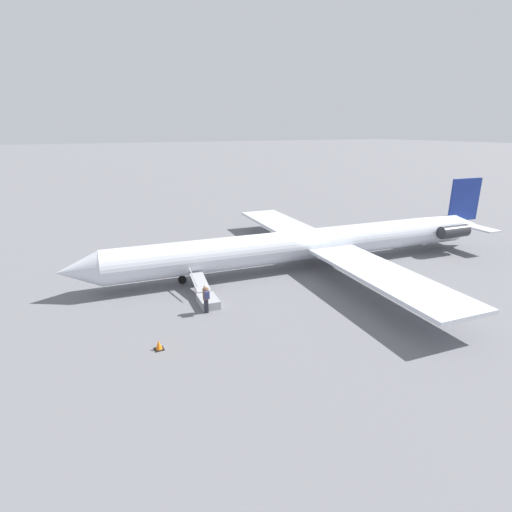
# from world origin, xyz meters

# --- Properties ---
(ground_plane) EXTENTS (600.00, 600.00, 0.00)m
(ground_plane) POSITION_xyz_m (0.00, 0.00, 0.00)
(ground_plane) COLOR slate
(airplane_main) EXTENTS (35.67, 27.78, 6.19)m
(airplane_main) POSITION_xyz_m (-0.95, 0.10, 1.84)
(airplane_main) COLOR silver
(airplane_main) RESTS_ON ground
(boarding_stairs) EXTENTS (1.42, 4.10, 1.59)m
(boarding_stairs) POSITION_xyz_m (9.34, 2.74, 0.36)
(boarding_stairs) COLOR #99999E
(boarding_stairs) RESTS_ON ground
(passenger) EXTENTS (0.36, 0.55, 1.74)m
(passenger) POSITION_xyz_m (9.85, 4.08, 1.00)
(passenger) COLOR #23232D
(passenger) RESTS_ON ground
(traffic_cone_near_stairs) EXTENTS (0.45, 0.45, 0.50)m
(traffic_cone_near_stairs) POSITION_xyz_m (13.41, 6.87, 0.23)
(traffic_cone_near_stairs) COLOR black
(traffic_cone_near_stairs) RESTS_ON ground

